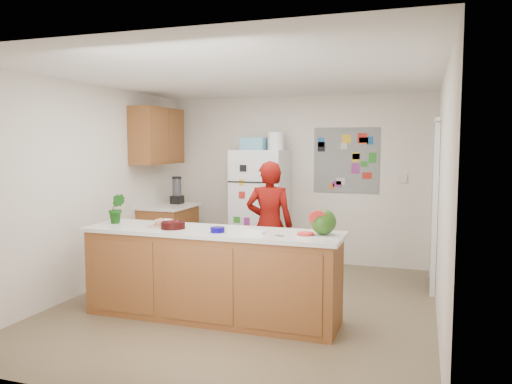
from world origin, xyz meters
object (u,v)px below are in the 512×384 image
(refrigerator, at_px, (260,207))
(watermelon, at_px, (323,222))
(person, at_px, (269,225))
(cherry_bowl, at_px, (173,225))

(refrigerator, xyz_separation_m, watermelon, (1.40, -2.36, 0.20))
(person, distance_m, cherry_bowl, 1.42)
(refrigerator, height_order, watermelon, refrigerator)
(cherry_bowl, bearing_deg, refrigerator, 86.64)
(person, bearing_deg, cherry_bowl, 53.13)
(refrigerator, relative_size, watermelon, 7.02)
(watermelon, xyz_separation_m, cherry_bowl, (-1.54, -0.08, -0.10))
(person, relative_size, watermelon, 6.54)
(person, height_order, watermelon, person)
(refrigerator, relative_size, person, 1.07)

